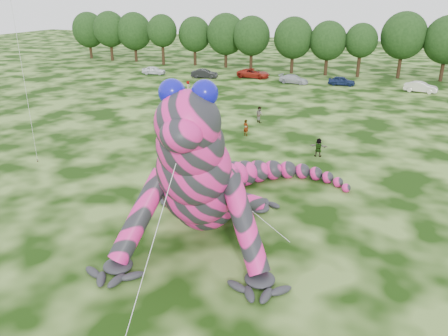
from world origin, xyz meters
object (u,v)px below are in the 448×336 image
at_px(car_3, 294,79).
at_px(spectator_1, 259,114).
at_px(tree_8, 327,48).
at_px(tree_5, 226,41).
at_px(spectator_4, 188,87).
at_px(inflatable_gecko, 208,146).
at_px(tree_4, 195,41).
at_px(car_1, 204,74).
at_px(spectator_0, 246,128).
at_px(tree_2, 135,37).
at_px(car_4, 342,81).
at_px(tree_6, 251,44).
at_px(tree_7, 293,45).
at_px(car_5, 421,87).
at_px(tree_1, 110,36).
at_px(tree_3, 162,40).
at_px(tree_9, 360,50).
at_px(tree_0, 89,35).
at_px(tree_10, 402,45).
at_px(car_0, 154,70).
at_px(car_2, 254,73).
at_px(tree_11, 446,49).
at_px(spectator_5, 318,147).

height_order(car_3, spectator_1, spectator_1).
xyz_separation_m(tree_8, car_3, (-3.34, -9.25, -3.81)).
distance_m(tree_5, spectator_4, 23.37).
height_order(inflatable_gecko, spectator_4, inflatable_gecko).
xyz_separation_m(tree_4, car_1, (7.28, -11.82, -3.81)).
height_order(tree_8, spectator_0, tree_8).
distance_m(tree_2, car_4, 43.91).
bearing_deg(tree_2, tree_5, -0.94).
xyz_separation_m(car_3, spectator_1, (1.64, -23.02, 0.21)).
bearing_deg(tree_8, tree_6, -178.71).
relative_size(tree_7, car_5, 2.13).
height_order(tree_6, tree_7, tree_6).
distance_m(tree_1, tree_3, 12.68).
xyz_separation_m(car_1, car_3, (14.80, 0.84, -0.05)).
relative_size(tree_4, spectator_0, 5.51).
bearing_deg(spectator_0, spectator_1, -65.94).
bearing_deg(spectator_1, tree_8, -52.53).
height_order(tree_6, tree_9, tree_6).
bearing_deg(tree_5, tree_6, -17.46).
xyz_separation_m(tree_2, tree_5, (19.89, -0.33, 0.08)).
bearing_deg(tree_0, tree_9, -1.95).
xyz_separation_m(inflatable_gecko, tree_4, (-27.41, 56.07, -0.26)).
xyz_separation_m(tree_9, car_5, (9.58, -9.36, -3.61)).
distance_m(tree_6, tree_9, 18.64).
distance_m(tree_10, car_0, 41.31).
relative_size(car_1, car_5, 0.98).
bearing_deg(car_4, car_3, 96.71).
distance_m(tree_8, car_0, 29.77).
height_order(tree_7, car_2, tree_7).
bearing_deg(car_2, tree_5, 46.76).
bearing_deg(inflatable_gecko, tree_6, 93.08).
relative_size(tree_7, car_4, 2.36).
bearing_deg(tree_4, tree_5, -2.43).
xyz_separation_m(tree_2, tree_3, (7.30, -1.69, -0.10)).
xyz_separation_m(tree_0, car_4, (54.14, -10.30, -4.07)).
bearing_deg(tree_11, tree_6, -177.24).
bearing_deg(car_4, tree_5, 64.46).
bearing_deg(tree_2, tree_6, -4.67).
bearing_deg(tree_11, spectator_4, -146.19).
height_order(tree_0, spectator_5, tree_0).
bearing_deg(tree_7, tree_9, 2.78).
height_order(tree_9, spectator_1, tree_9).
xyz_separation_m(car_2, spectator_4, (-5.02, -14.31, 0.07)).
distance_m(tree_6, tree_10, 25.03).
distance_m(tree_5, car_4, 24.97).
bearing_deg(tree_8, tree_0, 177.44).
relative_size(spectator_5, spectator_0, 0.99).
height_order(tree_9, spectator_0, tree_9).
distance_m(tree_4, tree_8, 25.48).
height_order(tree_4, spectator_0, tree_4).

